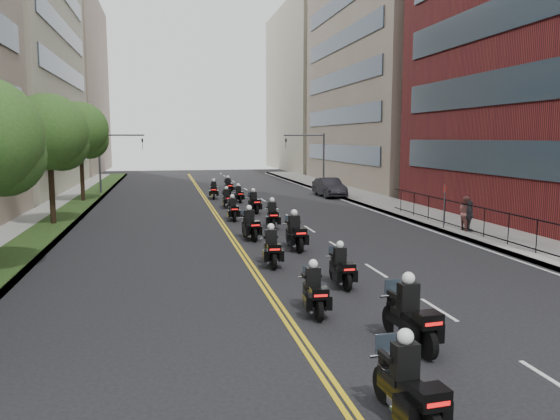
{
  "coord_description": "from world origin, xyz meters",
  "views": [
    {
      "loc": [
        -4.73,
        -9.53,
        5.12
      ],
      "look_at": [
        0.42,
        14.94,
        1.82
      ],
      "focal_mm": 35.0,
      "sensor_mm": 36.0,
      "label": 1
    }
  ],
  "objects_px": {
    "motorcycle_0": "(408,389)",
    "motorcycle_1": "(411,318)",
    "motorcycle_11": "(239,195)",
    "pedestrian_b": "(466,213)",
    "pedestrian_c": "(470,216)",
    "motorcycle_9": "(254,203)",
    "motorcycle_12": "(214,191)",
    "motorcycle_2": "(314,293)",
    "motorcycle_6": "(250,226)",
    "motorcycle_3": "(341,268)",
    "motorcycle_4": "(272,249)",
    "motorcycle_13": "(228,187)",
    "motorcycle_7": "(272,216)",
    "parked_sedan": "(329,187)",
    "motorcycle_10": "(227,199)",
    "motorcycle_5": "(295,234)",
    "motorcycle_8": "(233,210)"
  },
  "relations": [
    {
      "from": "motorcycle_2",
      "to": "pedestrian_c",
      "type": "xyz_separation_m",
      "value": [
        11.77,
        11.28,
        0.35
      ]
    },
    {
      "from": "motorcycle_11",
      "to": "motorcycle_13",
      "type": "relative_size",
      "value": 0.89
    },
    {
      "from": "motorcycle_12",
      "to": "parked_sedan",
      "type": "xyz_separation_m",
      "value": [
        10.12,
        -0.42,
        0.15
      ]
    },
    {
      "from": "motorcycle_0",
      "to": "motorcycle_6",
      "type": "bearing_deg",
      "value": 85.88
    },
    {
      "from": "motorcycle_2",
      "to": "motorcycle_8",
      "type": "bearing_deg",
      "value": 93.37
    },
    {
      "from": "pedestrian_c",
      "to": "motorcycle_4",
      "type": "bearing_deg",
      "value": 126.22
    },
    {
      "from": "motorcycle_13",
      "to": "motorcycle_11",
      "type": "bearing_deg",
      "value": -93.87
    },
    {
      "from": "motorcycle_6",
      "to": "motorcycle_12",
      "type": "height_order",
      "value": "motorcycle_6"
    },
    {
      "from": "motorcycle_1",
      "to": "motorcycle_13",
      "type": "xyz_separation_m",
      "value": [
        -0.16,
        37.93,
        -0.06
      ]
    },
    {
      "from": "motorcycle_0",
      "to": "motorcycle_1",
      "type": "relative_size",
      "value": 0.95
    },
    {
      "from": "motorcycle_9",
      "to": "motorcycle_5",
      "type": "bearing_deg",
      "value": -95.8
    },
    {
      "from": "motorcycle_5",
      "to": "motorcycle_7",
      "type": "relative_size",
      "value": 1.05
    },
    {
      "from": "motorcycle_1",
      "to": "motorcycle_8",
      "type": "relative_size",
      "value": 1.14
    },
    {
      "from": "motorcycle_2",
      "to": "parked_sedan",
      "type": "relative_size",
      "value": 0.43
    },
    {
      "from": "motorcycle_3",
      "to": "motorcycle_8",
      "type": "distance_m",
      "value": 16.14
    },
    {
      "from": "pedestrian_b",
      "to": "pedestrian_c",
      "type": "distance_m",
      "value": 0.37
    },
    {
      "from": "motorcycle_5",
      "to": "motorcycle_8",
      "type": "distance_m",
      "value": 9.73
    },
    {
      "from": "motorcycle_6",
      "to": "motorcycle_13",
      "type": "distance_m",
      "value": 22.88
    },
    {
      "from": "parked_sedan",
      "to": "pedestrian_b",
      "type": "distance_m",
      "value": 19.49
    },
    {
      "from": "motorcycle_0",
      "to": "parked_sedan",
      "type": "height_order",
      "value": "motorcycle_0"
    },
    {
      "from": "motorcycle_9",
      "to": "motorcycle_10",
      "type": "bearing_deg",
      "value": 110.06
    },
    {
      "from": "motorcycle_6",
      "to": "pedestrian_b",
      "type": "xyz_separation_m",
      "value": [
        11.79,
        -0.49,
        0.39
      ]
    },
    {
      "from": "motorcycle_2",
      "to": "motorcycle_5",
      "type": "xyz_separation_m",
      "value": [
        1.63,
        9.2,
        0.1
      ]
    },
    {
      "from": "motorcycle_4",
      "to": "parked_sedan",
      "type": "bearing_deg",
      "value": 71.23
    },
    {
      "from": "motorcycle_8",
      "to": "motorcycle_10",
      "type": "relative_size",
      "value": 1.02
    },
    {
      "from": "motorcycle_1",
      "to": "motorcycle_12",
      "type": "distance_m",
      "value": 34.48
    },
    {
      "from": "motorcycle_3",
      "to": "parked_sedan",
      "type": "bearing_deg",
      "value": 73.22
    },
    {
      "from": "motorcycle_11",
      "to": "motorcycle_3",
      "type": "bearing_deg",
      "value": -93.15
    },
    {
      "from": "motorcycle_3",
      "to": "motorcycle_6",
      "type": "xyz_separation_m",
      "value": [
        -1.75,
        9.39,
        0.07
      ]
    },
    {
      "from": "motorcycle_0",
      "to": "motorcycle_2",
      "type": "distance_m",
      "value": 6.43
    },
    {
      "from": "motorcycle_1",
      "to": "motorcycle_11",
      "type": "xyz_separation_m",
      "value": [
        -0.09,
        31.29,
        -0.13
      ]
    },
    {
      "from": "motorcycle_10",
      "to": "pedestrian_b",
      "type": "bearing_deg",
      "value": -54.31
    },
    {
      "from": "pedestrian_b",
      "to": "motorcycle_7",
      "type": "bearing_deg",
      "value": 67.51
    },
    {
      "from": "motorcycle_7",
      "to": "pedestrian_c",
      "type": "relative_size",
      "value": 1.44
    },
    {
      "from": "motorcycle_4",
      "to": "motorcycle_10",
      "type": "relative_size",
      "value": 1.07
    },
    {
      "from": "pedestrian_c",
      "to": "motorcycle_11",
      "type": "bearing_deg",
      "value": 44.12
    },
    {
      "from": "motorcycle_2",
      "to": "motorcycle_5",
      "type": "height_order",
      "value": "motorcycle_5"
    },
    {
      "from": "motorcycle_2",
      "to": "motorcycle_9",
      "type": "height_order",
      "value": "motorcycle_9"
    },
    {
      "from": "motorcycle_9",
      "to": "motorcycle_12",
      "type": "bearing_deg",
      "value": 96.04
    },
    {
      "from": "motorcycle_0",
      "to": "motorcycle_5",
      "type": "bearing_deg",
      "value": 79.82
    },
    {
      "from": "motorcycle_2",
      "to": "motorcycle_10",
      "type": "xyz_separation_m",
      "value": [
        0.24,
        25.09,
        -0.0
      ]
    },
    {
      "from": "motorcycle_1",
      "to": "motorcycle_13",
      "type": "bearing_deg",
      "value": 85.76
    },
    {
      "from": "parked_sedan",
      "to": "pedestrian_c",
      "type": "height_order",
      "value": "pedestrian_c"
    },
    {
      "from": "motorcycle_1",
      "to": "parked_sedan",
      "type": "distance_m",
      "value": 35.02
    },
    {
      "from": "motorcycle_1",
      "to": "pedestrian_c",
      "type": "height_order",
      "value": "motorcycle_1"
    },
    {
      "from": "motorcycle_2",
      "to": "pedestrian_b",
      "type": "bearing_deg",
      "value": 47.76
    },
    {
      "from": "motorcycle_8",
      "to": "pedestrian_c",
      "type": "distance_m",
      "value": 14.03
    },
    {
      "from": "motorcycle_1",
      "to": "motorcycle_11",
      "type": "relative_size",
      "value": 1.22
    },
    {
      "from": "motorcycle_3",
      "to": "motorcycle_4",
      "type": "relative_size",
      "value": 0.93
    },
    {
      "from": "motorcycle_12",
      "to": "pedestrian_c",
      "type": "bearing_deg",
      "value": -54.09
    }
  ]
}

